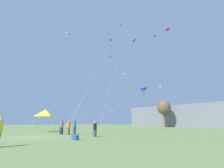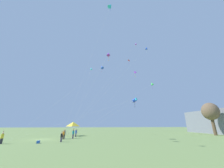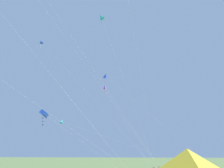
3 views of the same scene
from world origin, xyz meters
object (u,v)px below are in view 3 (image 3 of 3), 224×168
object	(u,v)px
festival_tent	(188,159)
kite_blue_diamond_4	(42,42)
kite_blue_box_7	(44,114)
kite_blue_diamond_6	(106,76)
kite_cyan_diamond_3	(62,122)
kite_purple_diamond_1	(105,87)
kite_cyan_diamond_9	(101,17)

from	to	relation	value
festival_tent	kite_blue_diamond_4	size ratio (longest dim) A/B	0.17
festival_tent	kite_blue_box_7	world-z (taller)	kite_blue_box_7
kite_blue_diamond_6	kite_blue_box_7	size ratio (longest dim) A/B	1.18
kite_cyan_diamond_3	kite_blue_box_7	distance (m)	4.02
kite_purple_diamond_1	kite_blue_box_7	xyz separation A→B (m)	(-7.99, 6.74, -6.33)
kite_purple_diamond_1	kite_cyan_diamond_3	world-z (taller)	kite_purple_diamond_1
kite_blue_box_7	festival_tent	bearing A→B (deg)	-124.82
festival_tent	kite_blue_box_7	distance (m)	18.15
festival_tent	kite_blue_box_7	bearing A→B (deg)	55.18
kite_purple_diamond_1	kite_cyan_diamond_3	xyz separation A→B (m)	(-4.12, 5.70, -6.72)
kite_blue_diamond_6	kite_purple_diamond_1	bearing A→B (deg)	9.18
kite_purple_diamond_1	kite_cyan_diamond_9	bearing A→B (deg)	166.99
kite_blue_diamond_6	kite_cyan_diamond_3	bearing A→B (deg)	81.26
festival_tent	kite_cyan_diamond_9	xyz separation A→B (m)	(15.45, 8.16, 25.33)
kite_purple_diamond_1	kite_blue_diamond_6	size ratio (longest dim) A/B	0.96
kite_blue_diamond_4	kite_blue_diamond_6	distance (m)	12.41
kite_purple_diamond_1	kite_blue_diamond_4	bearing A→B (deg)	122.21
kite_blue_diamond_4	kite_blue_box_7	bearing A→B (deg)	-119.68
festival_tent	kite_blue_diamond_4	bearing A→B (deg)	56.06
festival_tent	kite_blue_diamond_4	distance (m)	27.35
kite_purple_diamond_1	kite_blue_box_7	distance (m)	12.22
kite_blue_diamond_6	kite_blue_box_7	bearing A→B (deg)	110.72
kite_purple_diamond_1	festival_tent	bearing A→B (deg)	-157.11
festival_tent	kite_cyan_diamond_3	world-z (taller)	kite_cyan_diamond_3
festival_tent	kite_blue_box_7	size ratio (longest dim) A/B	0.27
kite_blue_box_7	kite_cyan_diamond_9	bearing A→B (deg)	-48.33
kite_cyan_diamond_9	kite_blue_diamond_6	bearing A→B (deg)	-151.75
festival_tent	kite_cyan_diamond_9	bearing A→B (deg)	27.85
kite_blue_diamond_6	kite_cyan_diamond_9	size ratio (longest dim) A/B	0.53
kite_cyan_diamond_3	kite_blue_diamond_4	distance (m)	13.69
kite_blue_box_7	kite_blue_diamond_6	bearing A→B (deg)	-69.28
kite_blue_diamond_6	kite_cyan_diamond_9	bearing A→B (deg)	28.25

